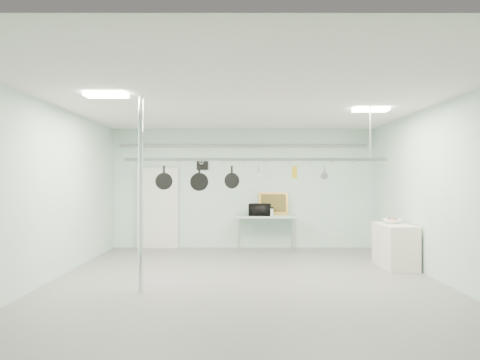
{
  "coord_description": "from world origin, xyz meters",
  "views": [
    {
      "loc": [
        -0.1,
        -7.52,
        1.82
      ],
      "look_at": [
        -0.09,
        1.0,
        1.82
      ],
      "focal_mm": 32.0,
      "sensor_mm": 36.0,
      "label": 1
    }
  ],
  "objects_px": {
    "microwave": "(260,210)",
    "skillet_right": "(232,177)",
    "prep_table": "(266,218)",
    "side_cabinet": "(395,246)",
    "coffee_canister": "(270,212)",
    "skillet_left": "(164,177)",
    "skillet_mid": "(199,178)",
    "fruit_bowl": "(392,221)",
    "chrome_pole": "(141,194)",
    "pot_rack": "(256,158)"
  },
  "relations": [
    {
      "from": "chrome_pole",
      "to": "skillet_mid",
      "type": "height_order",
      "value": "chrome_pole"
    },
    {
      "from": "chrome_pole",
      "to": "pot_rack",
      "type": "distance_m",
      "value": 2.19
    },
    {
      "from": "coffee_canister",
      "to": "skillet_mid",
      "type": "xyz_separation_m",
      "value": [
        -1.53,
        -3.13,
        0.86
      ]
    },
    {
      "from": "pot_rack",
      "to": "skillet_left",
      "type": "height_order",
      "value": "pot_rack"
    },
    {
      "from": "chrome_pole",
      "to": "coffee_canister",
      "type": "height_order",
      "value": "chrome_pole"
    },
    {
      "from": "chrome_pole",
      "to": "fruit_bowl",
      "type": "xyz_separation_m",
      "value": [
        4.86,
        2.2,
        -0.65
      ]
    },
    {
      "from": "prep_table",
      "to": "fruit_bowl",
      "type": "xyz_separation_m",
      "value": [
        2.56,
        -2.0,
        0.12
      ]
    },
    {
      "from": "chrome_pole",
      "to": "fruit_bowl",
      "type": "height_order",
      "value": "chrome_pole"
    },
    {
      "from": "coffee_canister",
      "to": "skillet_left",
      "type": "bearing_deg",
      "value": -124.79
    },
    {
      "from": "side_cabinet",
      "to": "coffee_canister",
      "type": "xyz_separation_m",
      "value": [
        -2.46,
        2.03,
        0.55
      ]
    },
    {
      "from": "chrome_pole",
      "to": "fruit_bowl",
      "type": "bearing_deg",
      "value": 24.31
    },
    {
      "from": "skillet_left",
      "to": "chrome_pole",
      "type": "bearing_deg",
      "value": -120.62
    },
    {
      "from": "microwave",
      "to": "skillet_right",
      "type": "xyz_separation_m",
      "value": [
        -0.67,
        -3.19,
        0.82
      ]
    },
    {
      "from": "side_cabinet",
      "to": "skillet_left",
      "type": "relative_size",
      "value": 2.83
    },
    {
      "from": "prep_table",
      "to": "skillet_right",
      "type": "height_order",
      "value": "skillet_right"
    },
    {
      "from": "skillet_left",
      "to": "skillet_right",
      "type": "bearing_deg",
      "value": -17.21
    },
    {
      "from": "chrome_pole",
      "to": "fruit_bowl",
      "type": "distance_m",
      "value": 5.37
    },
    {
      "from": "side_cabinet",
      "to": "skillet_right",
      "type": "xyz_separation_m",
      "value": [
        -3.39,
        -1.1,
        1.43
      ]
    },
    {
      "from": "microwave",
      "to": "fruit_bowl",
      "type": "xyz_separation_m",
      "value": [
        2.74,
        -1.89,
        -0.11
      ]
    },
    {
      "from": "prep_table",
      "to": "fruit_bowl",
      "type": "distance_m",
      "value": 3.25
    },
    {
      "from": "pot_rack",
      "to": "coffee_canister",
      "type": "xyz_separation_m",
      "value": [
        0.49,
        3.13,
        -1.23
      ]
    },
    {
      "from": "prep_table",
      "to": "pot_rack",
      "type": "relative_size",
      "value": 0.33
    },
    {
      "from": "fruit_bowl",
      "to": "chrome_pole",
      "type": "bearing_deg",
      "value": -155.69
    },
    {
      "from": "chrome_pole",
      "to": "pot_rack",
      "type": "xyz_separation_m",
      "value": [
        1.9,
        0.9,
        0.63
      ]
    },
    {
      "from": "pot_rack",
      "to": "fruit_bowl",
      "type": "bearing_deg",
      "value": 23.63
    },
    {
      "from": "pot_rack",
      "to": "skillet_mid",
      "type": "distance_m",
      "value": 1.1
    },
    {
      "from": "pot_rack",
      "to": "coffee_canister",
      "type": "relative_size",
      "value": 25.35
    },
    {
      "from": "prep_table",
      "to": "pot_rack",
      "type": "distance_m",
      "value": 3.61
    },
    {
      "from": "skillet_right",
      "to": "skillet_mid",
      "type": "bearing_deg",
      "value": -159.66
    },
    {
      "from": "microwave",
      "to": "skillet_right",
      "type": "height_order",
      "value": "skillet_right"
    },
    {
      "from": "prep_table",
      "to": "fruit_bowl",
      "type": "height_order",
      "value": "fruit_bowl"
    },
    {
      "from": "fruit_bowl",
      "to": "pot_rack",
      "type": "bearing_deg",
      "value": -156.37
    },
    {
      "from": "fruit_bowl",
      "to": "side_cabinet",
      "type": "bearing_deg",
      "value": -93.09
    },
    {
      "from": "pot_rack",
      "to": "skillet_left",
      "type": "distance_m",
      "value": 1.72
    },
    {
      "from": "prep_table",
      "to": "skillet_mid",
      "type": "bearing_deg",
      "value": -113.55
    },
    {
      "from": "prep_table",
      "to": "side_cabinet",
      "type": "xyz_separation_m",
      "value": [
        2.55,
        -2.2,
        -0.38
      ]
    },
    {
      "from": "chrome_pole",
      "to": "side_cabinet",
      "type": "bearing_deg",
      "value": 22.41
    },
    {
      "from": "pot_rack",
      "to": "microwave",
      "type": "bearing_deg",
      "value": 85.96
    },
    {
      "from": "pot_rack",
      "to": "side_cabinet",
      "type": "bearing_deg",
      "value": 20.45
    },
    {
      "from": "skillet_left",
      "to": "skillet_mid",
      "type": "distance_m",
      "value": 0.65
    },
    {
      "from": "skillet_left",
      "to": "skillet_mid",
      "type": "height_order",
      "value": "same"
    },
    {
      "from": "chrome_pole",
      "to": "prep_table",
      "type": "bearing_deg",
      "value": 61.29
    },
    {
      "from": "coffee_canister",
      "to": "microwave",
      "type": "bearing_deg",
      "value": 168.51
    },
    {
      "from": "chrome_pole",
      "to": "side_cabinet",
      "type": "relative_size",
      "value": 2.67
    },
    {
      "from": "prep_table",
      "to": "side_cabinet",
      "type": "bearing_deg",
      "value": -40.79
    },
    {
      "from": "prep_table",
      "to": "microwave",
      "type": "distance_m",
      "value": 0.31
    },
    {
      "from": "skillet_left",
      "to": "skillet_right",
      "type": "height_order",
      "value": "same"
    },
    {
      "from": "microwave",
      "to": "fruit_bowl",
      "type": "height_order",
      "value": "microwave"
    },
    {
      "from": "pot_rack",
      "to": "microwave",
      "type": "xyz_separation_m",
      "value": [
        0.23,
        3.19,
        -1.17
      ]
    },
    {
      "from": "coffee_canister",
      "to": "skillet_right",
      "type": "relative_size",
      "value": 0.47
    }
  ]
}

